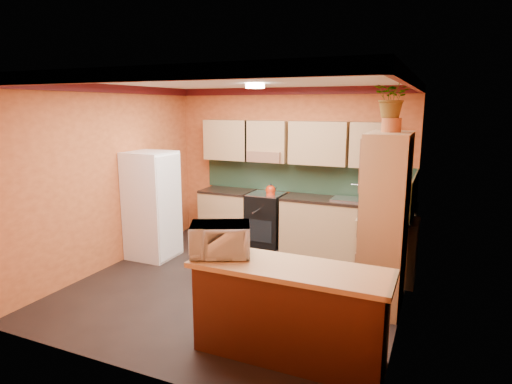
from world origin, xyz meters
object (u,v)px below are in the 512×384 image
(fridge, at_px, (152,205))
(microwave, at_px, (220,240))
(stove, at_px, (266,219))
(base_cabinets_back, at_px, (300,224))
(pantry, at_px, (385,222))
(breakfast_bar, at_px, (289,314))

(fridge, bearing_deg, microwave, -39.20)
(stove, relative_size, fridge, 0.54)
(base_cabinets_back, xyz_separation_m, pantry, (1.55, -1.59, 0.61))
(stove, bearing_deg, base_cabinets_back, 0.00)
(stove, bearing_deg, breakfast_bar, -64.00)
(microwave, bearing_deg, pantry, 21.27)
(stove, xyz_separation_m, breakfast_bar, (1.51, -3.09, -0.02))
(microwave, bearing_deg, fridge, 114.90)
(base_cabinets_back, height_order, pantry, pantry)
(stove, relative_size, breakfast_bar, 0.51)
(pantry, height_order, microwave, pantry)
(base_cabinets_back, distance_m, microwave, 3.17)
(breakfast_bar, xyz_separation_m, microwave, (-0.73, 0.00, 0.65))
(stove, xyz_separation_m, fridge, (-1.43, -1.29, 0.39))
(base_cabinets_back, bearing_deg, stove, -180.00)
(fridge, xyz_separation_m, breakfast_bar, (2.94, -1.80, -0.41))
(base_cabinets_back, xyz_separation_m, microwave, (0.15, -3.09, 0.65))
(base_cabinets_back, relative_size, pantry, 1.74)
(pantry, bearing_deg, base_cabinets_back, 134.14)
(pantry, distance_m, microwave, 2.05)
(fridge, height_order, breakfast_bar, fridge)
(pantry, relative_size, microwave, 3.60)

